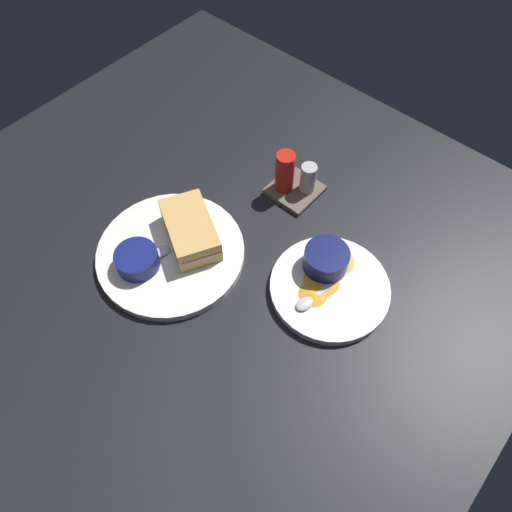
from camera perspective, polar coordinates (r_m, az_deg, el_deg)
name	(u,v)px	position (r cm, az deg, el deg)	size (l,w,h in cm)	color
ground_plane	(206,257)	(87.21, -5.99, -0.10)	(110.00, 110.00, 3.00)	black
plate_sandwich_main	(171,253)	(85.75, -10.11, 0.33)	(26.02, 26.02, 1.60)	white
sandwich_half_near	(192,228)	(84.29, -7.64, 3.28)	(15.05, 12.85, 4.80)	tan
ramekin_dark_sauce	(137,259)	(83.18, -14.01, -0.38)	(7.36, 7.36, 3.25)	navy
spoon_by_dark_ramekin	(168,248)	(85.01, -10.42, 0.93)	(4.03, 9.90, 0.80)	silver
plate_chips_companion	(330,288)	(81.73, 8.76, -3.80)	(20.23, 20.23, 1.60)	white
ramekin_light_gravy	(326,259)	(81.06, 8.37, -0.37)	(7.62, 7.62, 4.09)	#0C144C
spoon_by_gravy_ramekin	(310,299)	(78.94, 6.51, -5.18)	(3.28, 9.96, 0.80)	silver
plantain_chip_scatter	(325,278)	(81.34, 8.23, -2.59)	(7.33, 14.62, 0.60)	gold
condiment_caddy	(293,179)	(91.81, 4.47, 9.11)	(9.00, 9.00, 9.50)	brown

